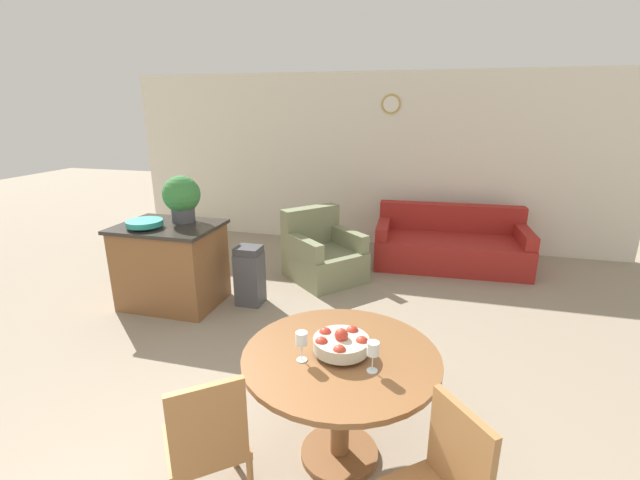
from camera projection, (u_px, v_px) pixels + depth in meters
wall_back at (367, 161)px, 6.85m from camera, size 8.00×0.09×2.70m
dining_table at (341, 378)px, 2.63m from camera, size 1.20×1.20×0.76m
dining_chair_near_left at (207, 439)px, 2.26m from camera, size 0.59×0.59×0.91m
fruit_bowl at (341, 343)px, 2.55m from camera, size 0.34×0.34×0.17m
wine_glass_left at (302, 340)px, 2.47m from camera, size 0.07×0.07×0.18m
wine_glass_right at (373, 350)px, 2.37m from camera, size 0.07×0.07×0.18m
kitchen_island at (172, 265)px, 4.85m from camera, size 1.10×0.83×0.94m
teal_bowl at (145, 223)px, 4.58m from camera, size 0.38×0.38×0.08m
potted_plant at (182, 197)px, 4.76m from camera, size 0.41×0.41×0.52m
trash_bin at (250, 276)px, 4.88m from camera, size 0.29×0.27×0.69m
couch at (450, 245)px, 6.12m from camera, size 2.11×1.09×0.82m
armchair at (322, 256)px, 5.63m from camera, size 1.21×1.20×0.91m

